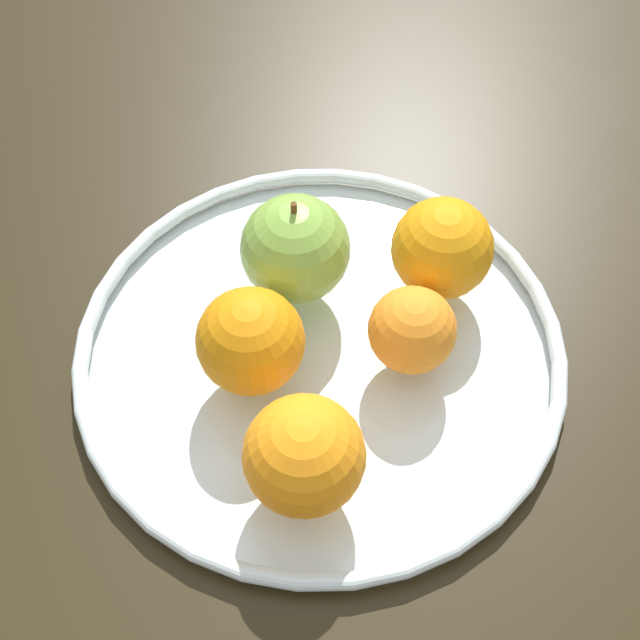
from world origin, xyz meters
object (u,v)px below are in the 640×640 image
(orange_center, at_px, (442,248))
(orange_front_right, at_px, (412,330))
(apple, at_px, (290,250))
(orange_back_left, at_px, (304,456))
(fruit_bowl, at_px, (320,350))
(orange_back_right, at_px, (251,341))

(orange_center, bearing_deg, orange_front_right, -128.39)
(apple, relative_size, orange_back_left, 1.14)
(fruit_bowl, distance_m, orange_back_right, 0.07)
(orange_back_left, xyz_separation_m, orange_back_right, (-0.01, 0.09, -0.00))
(apple, relative_size, orange_front_right, 1.43)
(fruit_bowl, distance_m, apple, 0.08)
(orange_center, xyz_separation_m, orange_back_left, (-0.15, -0.13, 0.00))
(apple, height_order, orange_back_left, apple)
(orange_front_right, bearing_deg, apple, 125.60)
(fruit_bowl, distance_m, orange_center, 0.12)
(fruit_bowl, height_order, apple, apple)
(orange_center, bearing_deg, fruit_bowl, -164.75)
(fruit_bowl, relative_size, orange_center, 4.77)
(apple, distance_m, orange_back_right, 0.08)
(orange_back_left, bearing_deg, apple, 76.33)
(fruit_bowl, relative_size, apple, 4.06)
(apple, xyz_separation_m, orange_back_right, (-0.05, -0.07, -0.00))
(fruit_bowl, bearing_deg, orange_front_right, -26.21)
(orange_center, relative_size, orange_back_left, 0.97)
(apple, height_order, orange_center, apple)
(orange_center, height_order, orange_back_left, orange_back_left)
(orange_front_right, xyz_separation_m, orange_back_left, (-0.10, -0.07, 0.01))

